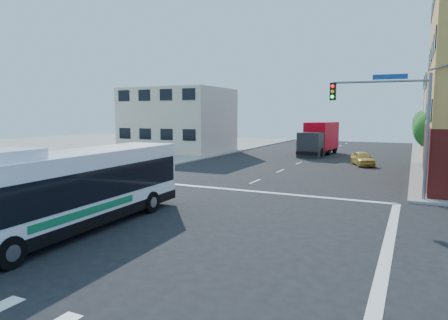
% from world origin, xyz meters
% --- Properties ---
extents(ground, '(120.00, 120.00, 0.00)m').
position_xyz_m(ground, '(0.00, 0.00, 0.00)').
color(ground, black).
rests_on(ground, ground).
extents(sidewalk_nw, '(50.00, 50.00, 0.15)m').
position_xyz_m(sidewalk_nw, '(-35.00, 35.00, 0.07)').
color(sidewalk_nw, gray).
rests_on(sidewalk_nw, ground).
extents(building_west, '(12.06, 10.06, 8.00)m').
position_xyz_m(building_west, '(-17.02, 29.98, 4.01)').
color(building_west, beige).
rests_on(building_west, ground).
extents(signal_mast_ne, '(7.91, 1.13, 8.07)m').
position_xyz_m(signal_mast_ne, '(9.08, 10.62, 4.98)').
color(signal_mast_ne, slate).
rests_on(signal_mast_ne, ground).
extents(street_tree_a, '(3.60, 3.60, 5.53)m').
position_xyz_m(street_tree_a, '(11.90, 27.92, 3.59)').
color(street_tree_a, '#3A2915').
rests_on(street_tree_a, ground).
extents(street_tree_b, '(3.80, 3.80, 5.79)m').
position_xyz_m(street_tree_b, '(11.90, 35.92, 3.75)').
color(street_tree_b, '#3A2915').
rests_on(street_tree_b, ground).
extents(street_tree_c, '(3.40, 3.40, 5.29)m').
position_xyz_m(street_tree_c, '(11.90, 43.92, 3.46)').
color(street_tree_c, '#3A2915').
rests_on(street_tree_c, ground).
extents(street_tree_d, '(4.00, 4.00, 6.03)m').
position_xyz_m(street_tree_d, '(11.90, 51.92, 3.88)').
color(street_tree_d, '#3A2915').
rests_on(street_tree_d, ground).
extents(transit_bus, '(3.12, 12.32, 3.62)m').
position_xyz_m(transit_bus, '(-2.36, -1.70, 1.77)').
color(transit_bus, black).
rests_on(transit_bus, ground).
extents(box_truck, '(3.21, 8.74, 3.85)m').
position_xyz_m(box_truck, '(0.02, 33.79, 1.87)').
color(box_truck, black).
rests_on(box_truck, ground).
extents(parked_car, '(2.89, 4.19, 1.32)m').
position_xyz_m(parked_car, '(5.88, 25.82, 0.66)').
color(parked_car, gold).
rests_on(parked_car, ground).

